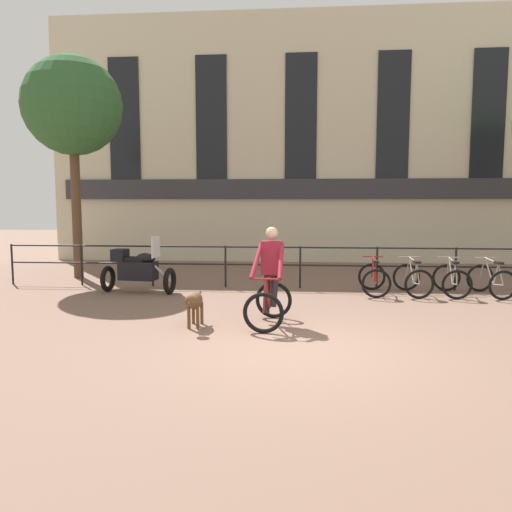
{
  "coord_description": "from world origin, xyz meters",
  "views": [
    {
      "loc": [
        -0.05,
        -7.13,
        2.13
      ],
      "look_at": [
        -0.9,
        2.86,
        1.05
      ],
      "focal_mm": 35.0,
      "sensor_mm": 36.0,
      "label": 1
    }
  ],
  "objects_px": {
    "dog": "(194,302)",
    "parked_bicycle_mid_left": "(413,279)",
    "parked_bicycle_far_end": "(491,280)",
    "cyclist_with_bike": "(270,281)",
    "parked_bicycle_mid_right": "(452,280)",
    "parked_motorcycle": "(138,269)",
    "parked_bicycle_near_lamp": "(374,279)"
  },
  "relations": [
    {
      "from": "parked_bicycle_mid_left",
      "to": "parked_bicycle_mid_right",
      "type": "height_order",
      "value": "same"
    },
    {
      "from": "parked_bicycle_mid_right",
      "to": "parked_bicycle_far_end",
      "type": "relative_size",
      "value": 0.98
    },
    {
      "from": "dog",
      "to": "cyclist_with_bike",
      "type": "bearing_deg",
      "value": 17.09
    },
    {
      "from": "parked_bicycle_mid_right",
      "to": "parked_bicycle_far_end",
      "type": "bearing_deg",
      "value": -176.11
    },
    {
      "from": "cyclist_with_bike",
      "to": "parked_bicycle_mid_right",
      "type": "bearing_deg",
      "value": 43.18
    },
    {
      "from": "cyclist_with_bike",
      "to": "parked_motorcycle",
      "type": "bearing_deg",
      "value": 146.21
    },
    {
      "from": "cyclist_with_bike",
      "to": "parked_motorcycle",
      "type": "height_order",
      "value": "cyclist_with_bike"
    },
    {
      "from": "parked_bicycle_mid_right",
      "to": "parked_bicycle_mid_left",
      "type": "bearing_deg",
      "value": 3.88
    },
    {
      "from": "cyclist_with_bike",
      "to": "parked_bicycle_far_end",
      "type": "relative_size",
      "value": 1.44
    },
    {
      "from": "parked_bicycle_near_lamp",
      "to": "parked_bicycle_mid_right",
      "type": "bearing_deg",
      "value": -177.35
    },
    {
      "from": "parked_bicycle_mid_left",
      "to": "parked_bicycle_mid_right",
      "type": "bearing_deg",
      "value": 176.71
    },
    {
      "from": "parked_bicycle_mid_left",
      "to": "cyclist_with_bike",
      "type": "bearing_deg",
      "value": 40.88
    },
    {
      "from": "cyclist_with_bike",
      "to": "parked_bicycle_mid_left",
      "type": "bearing_deg",
      "value": 50.15
    },
    {
      "from": "parked_bicycle_near_lamp",
      "to": "parked_bicycle_mid_left",
      "type": "bearing_deg",
      "value": -177.35
    },
    {
      "from": "dog",
      "to": "parked_motorcycle",
      "type": "xyz_separation_m",
      "value": [
        -2.02,
        3.12,
        0.13
      ]
    },
    {
      "from": "dog",
      "to": "parked_bicycle_near_lamp",
      "type": "distance_m",
      "value": 4.92
    },
    {
      "from": "dog",
      "to": "parked_bicycle_mid_left",
      "type": "height_order",
      "value": "parked_bicycle_mid_left"
    },
    {
      "from": "parked_motorcycle",
      "to": "parked_bicycle_mid_right",
      "type": "bearing_deg",
      "value": -80.11
    },
    {
      "from": "cyclist_with_bike",
      "to": "parked_bicycle_near_lamp",
      "type": "relative_size",
      "value": 1.49
    },
    {
      "from": "cyclist_with_bike",
      "to": "dog",
      "type": "height_order",
      "value": "cyclist_with_bike"
    },
    {
      "from": "dog",
      "to": "parked_bicycle_mid_left",
      "type": "bearing_deg",
      "value": 38.05
    },
    {
      "from": "parked_motorcycle",
      "to": "parked_bicycle_mid_left",
      "type": "bearing_deg",
      "value": -79.78
    },
    {
      "from": "parked_bicycle_near_lamp",
      "to": "parked_bicycle_far_end",
      "type": "relative_size",
      "value": 0.96
    },
    {
      "from": "parked_bicycle_mid_left",
      "to": "parked_bicycle_far_end",
      "type": "distance_m",
      "value": 1.76
    },
    {
      "from": "cyclist_with_bike",
      "to": "parked_bicycle_mid_left",
      "type": "relative_size",
      "value": 1.48
    },
    {
      "from": "cyclist_with_bike",
      "to": "parked_bicycle_far_end",
      "type": "xyz_separation_m",
      "value": [
        4.89,
        3.04,
        -0.41
      ]
    },
    {
      "from": "parked_motorcycle",
      "to": "parked_bicycle_far_end",
      "type": "height_order",
      "value": "parked_motorcycle"
    },
    {
      "from": "cyclist_with_bike",
      "to": "dog",
      "type": "xyz_separation_m",
      "value": [
        -1.27,
        -0.39,
        -0.33
      ]
    },
    {
      "from": "parked_bicycle_mid_right",
      "to": "cyclist_with_bike",
      "type": "bearing_deg",
      "value": 41.08
    },
    {
      "from": "parked_motorcycle",
      "to": "parked_bicycle_near_lamp",
      "type": "xyz_separation_m",
      "value": [
        5.54,
        0.31,
        -0.2
      ]
    },
    {
      "from": "parked_bicycle_mid_left",
      "to": "parked_motorcycle",
      "type": "bearing_deg",
      "value": -0.53
    },
    {
      "from": "parked_bicycle_mid_right",
      "to": "parked_bicycle_far_end",
      "type": "distance_m",
      "value": 0.88
    }
  ]
}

